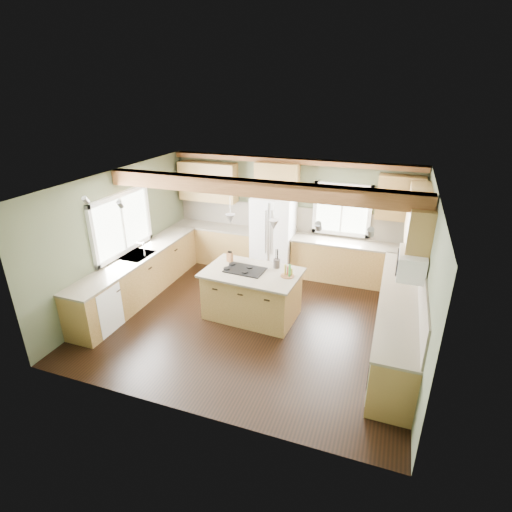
% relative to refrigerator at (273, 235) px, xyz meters
% --- Properties ---
extents(floor, '(5.60, 5.60, 0.00)m').
position_rel_refrigerator_xyz_m(floor, '(0.30, -2.12, -0.90)').
color(floor, black).
rests_on(floor, ground).
extents(ceiling, '(5.60, 5.60, 0.00)m').
position_rel_refrigerator_xyz_m(ceiling, '(0.30, -2.12, 1.70)').
color(ceiling, silver).
rests_on(ceiling, wall_back).
extents(wall_back, '(5.60, 0.00, 5.60)m').
position_rel_refrigerator_xyz_m(wall_back, '(0.30, 0.38, 0.40)').
color(wall_back, '#50573E').
rests_on(wall_back, ground).
extents(wall_left, '(0.00, 5.00, 5.00)m').
position_rel_refrigerator_xyz_m(wall_left, '(-2.50, -2.12, 0.40)').
color(wall_left, '#50573E').
rests_on(wall_left, ground).
extents(wall_right, '(0.00, 5.00, 5.00)m').
position_rel_refrigerator_xyz_m(wall_right, '(3.10, -2.12, 0.40)').
color(wall_right, '#50573E').
rests_on(wall_right, ground).
extents(ceiling_beam, '(5.55, 0.26, 0.26)m').
position_rel_refrigerator_xyz_m(ceiling_beam, '(0.30, -2.02, 1.57)').
color(ceiling_beam, '#553018').
rests_on(ceiling_beam, ceiling).
extents(soffit_trim, '(5.55, 0.20, 0.10)m').
position_rel_refrigerator_xyz_m(soffit_trim, '(0.30, 0.28, 1.64)').
color(soffit_trim, '#553018').
rests_on(soffit_trim, ceiling).
extents(backsplash_back, '(5.58, 0.03, 0.58)m').
position_rel_refrigerator_xyz_m(backsplash_back, '(0.30, 0.36, 0.31)').
color(backsplash_back, brown).
rests_on(backsplash_back, wall_back).
extents(backsplash_right, '(0.03, 3.70, 0.58)m').
position_rel_refrigerator_xyz_m(backsplash_right, '(3.08, -2.07, 0.31)').
color(backsplash_right, brown).
rests_on(backsplash_right, wall_right).
extents(base_cab_back_left, '(2.02, 0.60, 0.88)m').
position_rel_refrigerator_xyz_m(base_cab_back_left, '(-1.49, 0.08, -0.46)').
color(base_cab_back_left, brown).
rests_on(base_cab_back_left, floor).
extents(counter_back_left, '(2.06, 0.64, 0.04)m').
position_rel_refrigerator_xyz_m(counter_back_left, '(-1.49, 0.08, 0.00)').
color(counter_back_left, brown).
rests_on(counter_back_left, base_cab_back_left).
extents(base_cab_back_right, '(2.62, 0.60, 0.88)m').
position_rel_refrigerator_xyz_m(base_cab_back_right, '(1.79, 0.08, -0.46)').
color(base_cab_back_right, brown).
rests_on(base_cab_back_right, floor).
extents(counter_back_right, '(2.66, 0.64, 0.04)m').
position_rel_refrigerator_xyz_m(counter_back_right, '(1.79, 0.08, 0.00)').
color(counter_back_right, brown).
rests_on(counter_back_right, base_cab_back_right).
extents(base_cab_left, '(0.60, 3.70, 0.88)m').
position_rel_refrigerator_xyz_m(base_cab_left, '(-2.20, -2.07, -0.46)').
color(base_cab_left, brown).
rests_on(base_cab_left, floor).
extents(counter_left, '(0.64, 3.74, 0.04)m').
position_rel_refrigerator_xyz_m(counter_left, '(-2.20, -2.07, 0.00)').
color(counter_left, brown).
rests_on(counter_left, base_cab_left).
extents(base_cab_right, '(0.60, 3.70, 0.88)m').
position_rel_refrigerator_xyz_m(base_cab_right, '(2.80, -2.07, -0.46)').
color(base_cab_right, brown).
rests_on(base_cab_right, floor).
extents(counter_right, '(0.64, 3.74, 0.04)m').
position_rel_refrigerator_xyz_m(counter_right, '(2.80, -2.07, 0.00)').
color(counter_right, brown).
rests_on(counter_right, base_cab_right).
extents(upper_cab_back_left, '(1.40, 0.35, 0.90)m').
position_rel_refrigerator_xyz_m(upper_cab_back_left, '(-1.69, 0.21, 1.05)').
color(upper_cab_back_left, brown).
rests_on(upper_cab_back_left, wall_back).
extents(upper_cab_over_fridge, '(0.96, 0.35, 0.70)m').
position_rel_refrigerator_xyz_m(upper_cab_over_fridge, '(-0.00, 0.21, 1.25)').
color(upper_cab_over_fridge, brown).
rests_on(upper_cab_over_fridge, wall_back).
extents(upper_cab_right, '(0.35, 2.20, 0.90)m').
position_rel_refrigerator_xyz_m(upper_cab_right, '(2.92, -1.22, 1.05)').
color(upper_cab_right, brown).
rests_on(upper_cab_right, wall_right).
extents(upper_cab_back_corner, '(0.90, 0.35, 0.90)m').
position_rel_refrigerator_xyz_m(upper_cab_back_corner, '(2.60, 0.21, 1.05)').
color(upper_cab_back_corner, brown).
rests_on(upper_cab_back_corner, wall_back).
extents(window_left, '(0.04, 1.60, 1.05)m').
position_rel_refrigerator_xyz_m(window_left, '(-2.48, -2.07, 0.65)').
color(window_left, white).
rests_on(window_left, wall_left).
extents(window_back, '(1.10, 0.04, 1.00)m').
position_rel_refrigerator_xyz_m(window_back, '(1.45, 0.36, 0.65)').
color(window_back, white).
rests_on(window_back, wall_back).
extents(sink, '(0.50, 0.65, 0.03)m').
position_rel_refrigerator_xyz_m(sink, '(-2.20, -2.07, 0.01)').
color(sink, '#262628').
rests_on(sink, counter_left).
extents(faucet, '(0.02, 0.02, 0.28)m').
position_rel_refrigerator_xyz_m(faucet, '(-2.02, -2.07, 0.15)').
color(faucet, '#B2B2B7').
rests_on(faucet, sink).
extents(dishwasher, '(0.60, 0.60, 0.84)m').
position_rel_refrigerator_xyz_m(dishwasher, '(-2.19, -3.37, -0.47)').
color(dishwasher, white).
rests_on(dishwasher, floor).
extents(oven, '(0.60, 0.72, 0.84)m').
position_rel_refrigerator_xyz_m(oven, '(2.79, -3.37, -0.47)').
color(oven, white).
rests_on(oven, floor).
extents(microwave, '(0.40, 0.70, 0.38)m').
position_rel_refrigerator_xyz_m(microwave, '(2.88, -2.17, 0.65)').
color(microwave, white).
rests_on(microwave, wall_right).
extents(pendant_left, '(0.18, 0.18, 0.16)m').
position_rel_refrigerator_xyz_m(pendant_left, '(-0.18, -1.99, 0.98)').
color(pendant_left, '#B2B2B7').
rests_on(pendant_left, ceiling).
extents(pendant_right, '(0.18, 0.18, 0.16)m').
position_rel_refrigerator_xyz_m(pendant_right, '(0.64, -2.05, 0.98)').
color(pendant_right, '#B2B2B7').
rests_on(pendant_right, ceiling).
extents(refrigerator, '(0.90, 0.74, 1.80)m').
position_rel_refrigerator_xyz_m(refrigerator, '(0.00, 0.00, 0.00)').
color(refrigerator, white).
rests_on(refrigerator, floor).
extents(island, '(1.69, 1.10, 0.88)m').
position_rel_refrigerator_xyz_m(island, '(0.23, -2.02, -0.46)').
color(island, brown).
rests_on(island, floor).
extents(island_top, '(1.81, 1.21, 0.04)m').
position_rel_refrigerator_xyz_m(island_top, '(0.23, -2.02, 0.00)').
color(island_top, brown).
rests_on(island_top, island).
extents(cooktop, '(0.74, 0.52, 0.02)m').
position_rel_refrigerator_xyz_m(cooktop, '(0.09, -2.01, 0.03)').
color(cooktop, black).
rests_on(cooktop, island_top).
extents(knife_block, '(0.12, 0.11, 0.18)m').
position_rel_refrigerator_xyz_m(knife_block, '(-0.33, -1.74, 0.11)').
color(knife_block, '#59311A').
rests_on(knife_block, island_top).
extents(utensil_crock, '(0.13, 0.13, 0.17)m').
position_rel_refrigerator_xyz_m(utensil_crock, '(0.60, -1.70, 0.10)').
color(utensil_crock, '#362E2B').
rests_on(utensil_crock, island_top).
extents(bottle_tray, '(0.30, 0.30, 0.23)m').
position_rel_refrigerator_xyz_m(bottle_tray, '(0.89, -1.98, 0.13)').
color(bottle_tray, brown).
rests_on(bottle_tray, island_top).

